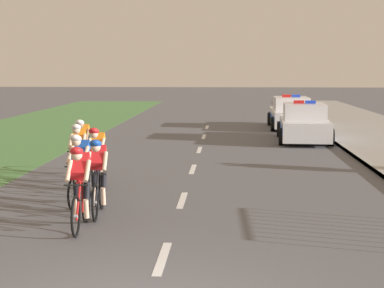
# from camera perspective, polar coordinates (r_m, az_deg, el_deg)

# --- Properties ---
(kerb_edge) EXTENTS (0.16, 60.00, 0.13)m
(kerb_edge) POSITION_cam_1_polar(r_m,az_deg,el_deg) (20.94, 14.69, -0.64)
(kerb_edge) COLOR #9E9E99
(kerb_edge) RESTS_ON ground
(lane_markings_centre) EXTENTS (0.14, 25.60, 0.01)m
(lane_markings_centre) POSITION_cam_1_polar(r_m,az_deg,el_deg) (17.03, 0.07, -2.39)
(lane_markings_centre) COLOR white
(lane_markings_centre) RESTS_ON ground
(cyclist_lead) EXTENTS (0.43, 1.72, 1.56)m
(cyclist_lead) POSITION_cam_1_polar(r_m,az_deg,el_deg) (10.80, -10.56, -3.96)
(cyclist_lead) COLOR black
(cyclist_lead) RESTS_ON ground
(cyclist_second) EXTENTS (0.44, 1.72, 1.56)m
(cyclist_second) POSITION_cam_1_polar(r_m,az_deg,el_deg) (11.78, -8.91, -2.99)
(cyclist_second) COLOR black
(cyclist_second) RESTS_ON ground
(cyclist_third) EXTENTS (0.44, 1.72, 1.56)m
(cyclist_third) POSITION_cam_1_polar(r_m,az_deg,el_deg) (12.67, -10.53, -2.30)
(cyclist_third) COLOR black
(cyclist_third) RESTS_ON ground
(cyclist_fourth) EXTENTS (0.42, 1.72, 1.56)m
(cyclist_fourth) POSITION_cam_1_polar(r_m,az_deg,el_deg) (13.99, -9.00, -1.36)
(cyclist_fourth) COLOR black
(cyclist_fourth) RESTS_ON ground
(cyclist_fifth) EXTENTS (0.44, 1.72, 1.56)m
(cyclist_fifth) POSITION_cam_1_polar(r_m,az_deg,el_deg) (14.94, -10.71, -0.85)
(cyclist_fifth) COLOR black
(cyclist_fifth) RESTS_ON ground
(cyclist_sixth) EXTENTS (0.42, 1.72, 1.56)m
(cyclist_sixth) POSITION_cam_1_polar(r_m,az_deg,el_deg) (16.14, -10.35, -0.24)
(cyclist_sixth) COLOR black
(cyclist_sixth) RESTS_ON ground
(police_car_nearest) EXTENTS (2.19, 4.49, 1.59)m
(police_car_nearest) POSITION_cam_1_polar(r_m,az_deg,el_deg) (23.80, 10.58, 1.90)
(police_car_nearest) COLOR silver
(police_car_nearest) RESTS_ON ground
(police_car_second) EXTENTS (2.04, 4.42, 1.59)m
(police_car_second) POSITION_cam_1_polar(r_m,az_deg,el_deg) (28.74, 9.35, 2.84)
(police_car_second) COLOR white
(police_car_second) RESTS_ON ground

